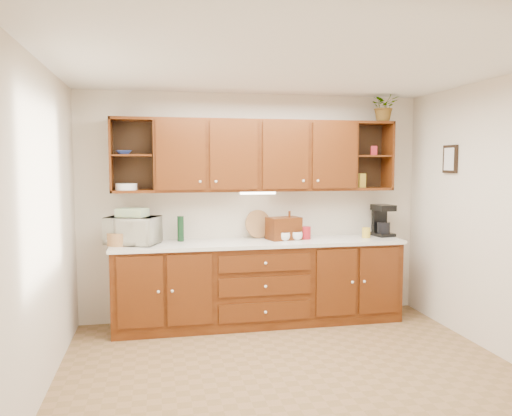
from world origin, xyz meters
name	(u,v)px	position (x,y,z in m)	size (l,w,h in m)	color
floor	(294,376)	(0.00, 0.00, 0.00)	(4.00, 4.00, 0.00)	olive
ceiling	(296,64)	(0.00, 0.00, 2.60)	(4.00, 4.00, 0.00)	white
back_wall	(254,207)	(0.00, 1.75, 1.30)	(4.00, 4.00, 0.00)	beige
left_wall	(38,231)	(-2.00, 0.00, 1.30)	(3.50, 3.50, 0.00)	beige
right_wall	(507,219)	(2.00, 0.00, 1.30)	(3.50, 3.50, 0.00)	beige
base_cabinets	(259,284)	(0.00, 1.45, 0.45)	(3.20, 0.60, 0.90)	#3C1706
countertop	(260,243)	(0.00, 1.44, 0.92)	(3.24, 0.64, 0.04)	white
upper_cabinets	(258,156)	(0.01, 1.59, 1.89)	(3.20, 0.33, 0.80)	#3C1706
undercabinet_light	(258,193)	(0.00, 1.53, 1.47)	(0.40, 0.05, 0.03)	white
framed_picture	(450,159)	(1.98, 0.90, 1.85)	(0.03, 0.24, 0.30)	black
wicker_basket	(119,239)	(-1.52, 1.45, 1.01)	(0.25, 0.25, 0.14)	#A57545
microwave	(133,230)	(-1.38, 1.50, 1.09)	(0.54, 0.36, 0.30)	silver
towel_stack	(132,213)	(-1.38, 1.50, 1.28)	(0.30, 0.22, 0.09)	#EFF171
wine_bottle	(181,229)	(-0.86, 1.60, 1.08)	(0.07, 0.07, 0.28)	black
woven_tray	(258,237)	(0.03, 1.68, 0.95)	(0.33, 0.33, 0.02)	#A57545
bread_box	(284,228)	(0.29, 1.50, 1.07)	(0.36, 0.23, 0.25)	#3C1706
mug_tree	(289,235)	(0.35, 1.45, 0.99)	(0.31, 0.30, 0.33)	#3C1706
canister_red	(306,233)	(0.55, 1.48, 1.01)	(0.12, 0.12, 0.14)	maroon
canister_white	(292,232)	(0.39, 1.49, 1.02)	(0.08, 0.08, 0.17)	white
canister_yellow	(366,233)	(1.27, 1.44, 1.00)	(0.09, 0.09, 0.12)	gold
coffee_maker	(382,221)	(1.52, 1.55, 1.12)	(0.23, 0.28, 0.37)	black
bowl_stack	(123,152)	(-1.46, 1.58, 1.92)	(0.17, 0.17, 0.04)	#273D92
plate_stack	(126,187)	(-1.44, 1.55, 1.56)	(0.23, 0.23, 0.07)	white
pantry_box_yellow	(361,181)	(1.25, 1.57, 1.60)	(0.09, 0.07, 0.16)	gold
pantry_box_red	(374,151)	(1.41, 1.57, 1.95)	(0.07, 0.06, 0.11)	maroon
potted_plant	(384,106)	(1.50, 1.52, 2.47)	(0.32, 0.28, 0.36)	#999999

